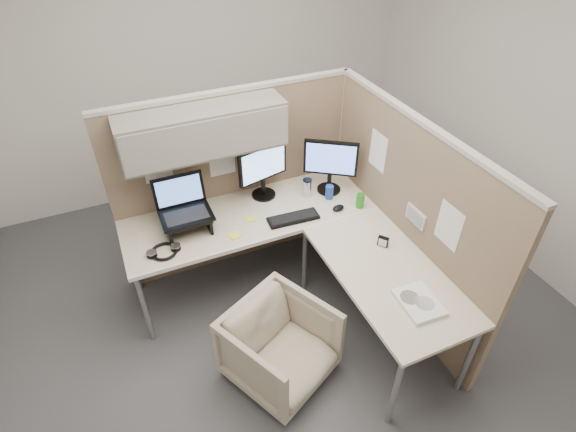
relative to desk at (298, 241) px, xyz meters
name	(u,v)px	position (x,y,z in m)	size (l,w,h in m)	color
ground	(289,318)	(-0.12, -0.13, -0.69)	(4.50, 4.50, 0.00)	#404146
partition_back	(221,160)	(-0.34, 0.70, 0.41)	(2.00, 0.36, 1.63)	#866D58
partition_right	(401,217)	(0.78, -0.19, 0.13)	(0.07, 2.03, 1.63)	#866D58
desk	(298,241)	(0.00, 0.00, 0.00)	(2.00, 1.98, 0.73)	beige
office_chair	(280,344)	(-0.38, -0.55, -0.36)	(0.64, 0.60, 0.66)	#C1B499
monitor_left	(263,167)	(-0.04, 0.60, 0.32)	(0.44, 0.20, 0.47)	black
monitor_right	(330,162)	(0.50, 0.45, 0.32)	(0.38, 0.28, 0.47)	black
laptop_station	(185,212)	(-0.72, 0.44, 0.19)	(0.38, 0.33, 0.40)	black
keyboard	(293,218)	(0.06, 0.21, 0.05)	(0.40, 0.13, 0.02)	black
mouse	(338,208)	(0.44, 0.17, 0.06)	(0.10, 0.07, 0.04)	black
travel_mug	(307,188)	(0.30, 0.46, 0.12)	(0.07, 0.07, 0.16)	silver
soda_can_green	(360,201)	(0.62, 0.14, 0.10)	(0.07, 0.07, 0.12)	#268C1E
soda_can_silver	(329,192)	(0.45, 0.35, 0.10)	(0.07, 0.07, 0.12)	#1E3FA5
sticky_note_d	(250,219)	(-0.25, 0.34, 0.05)	(0.08, 0.08, 0.01)	#EFF440
sticky_note_a	(235,236)	(-0.43, 0.20, 0.05)	(0.08, 0.08, 0.01)	#EFF440
headphones	(164,251)	(-0.95, 0.23, 0.06)	(0.24, 0.20, 0.04)	black
paper_stack	(419,302)	(0.43, -0.90, 0.06)	(0.25, 0.31, 0.03)	white
desk_clock	(383,242)	(0.53, -0.33, 0.08)	(0.07, 0.08, 0.08)	black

